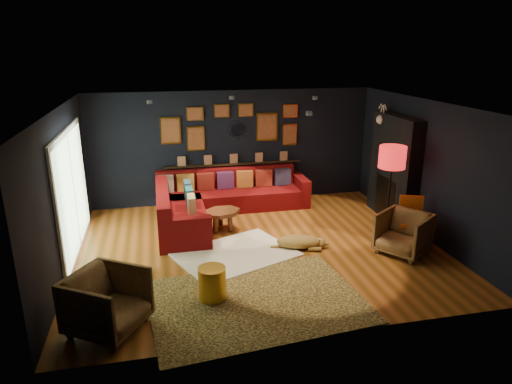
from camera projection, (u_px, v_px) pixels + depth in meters
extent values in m
plane|color=#9C5522|center=(259.00, 248.00, 8.40)|extent=(6.50, 6.50, 0.00)
plane|color=black|center=(233.00, 147.00, 10.56)|extent=(6.50, 0.00, 6.50)
plane|color=black|center=(310.00, 243.00, 5.45)|extent=(6.50, 0.00, 6.50)
plane|color=black|center=(63.00, 192.00, 7.34)|extent=(0.00, 5.50, 5.50)
plane|color=black|center=(426.00, 170.00, 8.67)|extent=(0.00, 5.50, 5.50)
plane|color=beige|center=(259.00, 105.00, 7.60)|extent=(6.50, 6.50, 0.00)
cube|color=maroon|center=(229.00, 199.00, 10.39)|extent=(3.20, 0.95, 0.42)
cube|color=maroon|center=(226.00, 177.00, 10.59)|extent=(3.20, 0.24, 0.46)
cube|color=maroon|center=(300.00, 190.00, 10.70)|extent=(0.22, 0.95, 0.64)
cube|color=maroon|center=(182.00, 220.00, 9.14)|extent=(0.95, 2.20, 0.42)
cube|color=maroon|center=(163.00, 202.00, 8.94)|extent=(0.24, 2.20, 0.46)
cube|color=maroon|center=(185.00, 235.00, 8.17)|extent=(0.95, 0.22, 0.64)
cube|color=#BEA991|center=(165.00, 184.00, 10.12)|extent=(0.38, 0.14, 0.38)
cube|color=#C78031|center=(186.00, 183.00, 10.21)|extent=(0.38, 0.14, 0.38)
cube|color=maroon|center=(206.00, 181.00, 10.30)|extent=(0.38, 0.14, 0.38)
cube|color=#4F2353|center=(225.00, 180.00, 10.39)|extent=(0.38, 0.14, 0.38)
cube|color=#AD5E25|center=(245.00, 179.00, 10.48)|extent=(0.38, 0.14, 0.38)
cube|color=maroon|center=(264.00, 178.00, 10.58)|extent=(0.38, 0.14, 0.38)
cube|color=#2F2C49|center=(282.00, 177.00, 10.67)|extent=(0.38, 0.14, 0.38)
cube|color=#234452|center=(188.00, 190.00, 9.70)|extent=(0.14, 0.38, 0.38)
cube|color=#195367|center=(189.00, 197.00, 9.23)|extent=(0.14, 0.38, 0.38)
cube|color=tan|center=(191.00, 205.00, 8.77)|extent=(0.14, 0.38, 0.38)
cube|color=black|center=(234.00, 164.00, 10.61)|extent=(3.20, 0.12, 0.04)
cube|color=gold|center=(171.00, 131.00, 10.11)|extent=(0.45, 0.03, 0.60)
cube|color=#965728|center=(171.00, 131.00, 10.09)|extent=(0.38, 0.01, 0.51)
cube|color=gold|center=(196.00, 138.00, 10.28)|extent=(0.40, 0.03, 0.55)
cube|color=#965728|center=(196.00, 139.00, 10.26)|extent=(0.34, 0.01, 0.47)
cube|color=gold|center=(195.00, 114.00, 10.11)|extent=(0.38, 0.03, 0.30)
cube|color=#965728|center=(195.00, 114.00, 10.09)|extent=(0.32, 0.01, 0.25)
cube|color=gold|center=(267.00, 127.00, 10.56)|extent=(0.50, 0.03, 0.65)
cube|color=#965728|center=(267.00, 127.00, 10.54)|extent=(0.42, 0.01, 0.55)
cube|color=gold|center=(290.00, 134.00, 10.73)|extent=(0.35, 0.03, 0.50)
cube|color=#965728|center=(290.00, 135.00, 10.71)|extent=(0.30, 0.01, 0.42)
cube|color=gold|center=(290.00, 111.00, 10.56)|extent=(0.35, 0.03, 0.30)
cube|color=#965728|center=(290.00, 111.00, 10.54)|extent=(0.30, 0.01, 0.25)
cube|color=gold|center=(222.00, 111.00, 10.22)|extent=(0.35, 0.03, 0.30)
cube|color=#965728|center=(222.00, 111.00, 10.20)|extent=(0.30, 0.01, 0.25)
cube|color=gold|center=(246.00, 110.00, 10.33)|extent=(0.35, 0.03, 0.30)
cube|color=#965728|center=(246.00, 110.00, 10.31)|extent=(0.30, 0.01, 0.25)
cylinder|color=silver|center=(237.00, 130.00, 10.43)|extent=(0.28, 0.03, 0.28)
cone|color=gold|center=(247.00, 130.00, 10.47)|extent=(0.03, 0.16, 0.03)
cone|color=gold|center=(246.00, 126.00, 10.44)|extent=(0.04, 0.16, 0.04)
cone|color=gold|center=(244.00, 123.00, 10.41)|extent=(0.04, 0.16, 0.04)
cone|color=gold|center=(241.00, 121.00, 10.38)|extent=(0.04, 0.16, 0.04)
cone|color=gold|center=(237.00, 121.00, 10.36)|extent=(0.03, 0.16, 0.03)
cone|color=gold|center=(234.00, 121.00, 10.35)|extent=(0.04, 0.16, 0.04)
cone|color=gold|center=(230.00, 124.00, 10.35)|extent=(0.04, 0.16, 0.04)
cone|color=gold|center=(228.00, 127.00, 10.36)|extent=(0.04, 0.16, 0.04)
cone|color=gold|center=(228.00, 131.00, 10.38)|extent=(0.03, 0.16, 0.03)
cone|color=gold|center=(229.00, 134.00, 10.41)|extent=(0.04, 0.16, 0.04)
cone|color=gold|center=(231.00, 137.00, 10.44)|extent=(0.04, 0.16, 0.04)
cone|color=gold|center=(234.00, 139.00, 10.47)|extent=(0.04, 0.16, 0.04)
cone|color=gold|center=(237.00, 140.00, 10.50)|extent=(0.03, 0.16, 0.03)
cone|color=gold|center=(241.00, 139.00, 10.51)|extent=(0.04, 0.16, 0.04)
cone|color=gold|center=(244.00, 137.00, 10.51)|extent=(0.04, 0.16, 0.04)
cone|color=gold|center=(246.00, 133.00, 10.50)|extent=(0.04, 0.16, 0.04)
cube|color=black|center=(394.00, 168.00, 9.54)|extent=(0.30, 1.60, 2.20)
cube|color=black|center=(389.00, 198.00, 9.72)|extent=(0.20, 0.80, 0.90)
cone|color=white|center=(390.00, 119.00, 9.73)|extent=(0.35, 0.28, 0.28)
sphere|color=white|center=(381.00, 120.00, 9.68)|extent=(0.20, 0.20, 0.20)
cylinder|color=white|center=(384.00, 112.00, 9.58)|extent=(0.02, 0.10, 0.28)
cylinder|color=white|center=(381.00, 111.00, 9.69)|extent=(0.02, 0.10, 0.28)
cube|color=white|center=(72.00, 193.00, 7.96)|extent=(0.04, 2.80, 2.20)
cube|color=#C7ECB5|center=(74.00, 193.00, 7.97)|extent=(0.01, 2.60, 2.00)
cube|color=white|center=(74.00, 193.00, 7.97)|extent=(0.02, 0.06, 2.00)
cylinder|color=black|center=(149.00, 102.00, 8.36)|extent=(0.10, 0.10, 0.06)
cylinder|color=black|center=(232.00, 98.00, 9.06)|extent=(0.10, 0.10, 0.06)
cylinder|color=black|center=(315.00, 98.00, 9.02)|extent=(0.10, 0.10, 0.06)
cylinder|color=black|center=(309.00, 113.00, 7.00)|extent=(0.10, 0.10, 0.06)
cube|color=white|center=(235.00, 254.00, 8.12)|extent=(2.39, 2.09, 0.03)
cube|color=tan|center=(257.00, 301.00, 6.64)|extent=(3.24, 2.47, 0.02)
cylinder|color=brown|center=(216.00, 225.00, 8.99)|extent=(0.10, 0.10, 0.31)
cylinder|color=brown|center=(230.00, 223.00, 9.05)|extent=(0.10, 0.10, 0.31)
cylinder|color=brown|center=(220.00, 218.00, 9.34)|extent=(0.10, 0.10, 0.31)
cylinder|color=maroon|center=(199.00, 234.00, 8.54)|extent=(0.47, 0.47, 0.31)
imported|color=#C2894A|center=(107.00, 299.00, 5.86)|extent=(1.15, 1.17, 0.89)
imported|color=#C2894A|center=(403.00, 231.00, 8.07)|extent=(1.08, 1.09, 0.83)
cylinder|color=gold|center=(212.00, 284.00, 6.62)|extent=(0.41, 0.41, 0.51)
cylinder|color=black|center=(402.00, 237.00, 8.30)|extent=(0.03, 0.03, 0.45)
cylinder|color=black|center=(421.00, 238.00, 8.26)|extent=(0.03, 0.03, 0.45)
cylinder|color=black|center=(400.00, 230.00, 8.61)|extent=(0.03, 0.03, 0.45)
cylinder|color=black|center=(417.00, 231.00, 8.56)|extent=(0.03, 0.03, 0.45)
cube|color=#DB5313|center=(411.00, 223.00, 8.36)|extent=(0.56, 0.56, 0.06)
cube|color=#DB5313|center=(411.00, 207.00, 8.46)|extent=(0.42, 0.20, 0.43)
cylinder|color=black|center=(385.00, 236.00, 8.86)|extent=(0.30, 0.30, 0.04)
cylinder|color=black|center=(388.00, 200.00, 8.63)|extent=(0.04, 0.04, 1.45)
cylinder|color=red|center=(392.00, 157.00, 8.38)|extent=(0.49, 0.49, 0.41)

